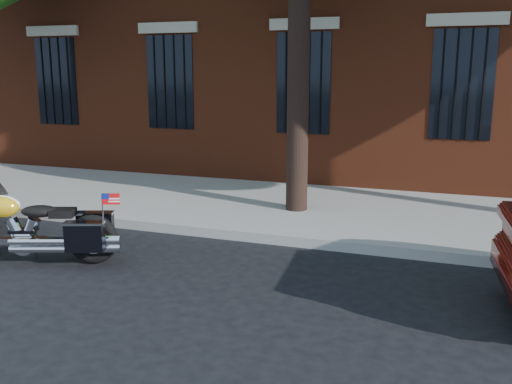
% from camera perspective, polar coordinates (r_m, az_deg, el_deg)
% --- Properties ---
extents(ground, '(120.00, 120.00, 0.00)m').
position_cam_1_polar(ground, '(7.32, -6.10, -7.65)').
color(ground, black).
rests_on(ground, ground).
extents(curb, '(40.00, 0.16, 0.15)m').
position_cam_1_polar(curb, '(8.49, -2.04, -4.25)').
color(curb, gray).
rests_on(curb, ground).
extents(sidewalk, '(40.00, 3.60, 0.15)m').
position_cam_1_polar(sidewalk, '(10.20, 1.90, -1.45)').
color(sidewalk, gray).
rests_on(sidewalk, ground).
extents(motorcycle, '(2.60, 1.30, 1.33)m').
position_cam_1_polar(motorcycle, '(7.87, -21.65, -3.62)').
color(motorcycle, black).
rests_on(motorcycle, ground).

